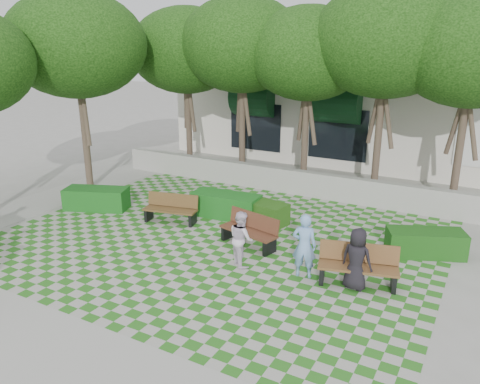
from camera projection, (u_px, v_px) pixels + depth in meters
The scene contains 17 objects.
ground at pixel (196, 254), 12.44m from camera, with size 90.00×90.00×0.00m, color gray.
lawn at pixel (216, 241), 13.27m from camera, with size 12.00×12.00×0.00m, color #2B721E.
sidewalk_south at pixel (51, 351), 8.52m from camera, with size 16.00×2.00×0.01m, color #9E9B93.
sidewalk_west at pixel (44, 201), 16.61m from camera, with size 2.00×12.00×0.01m, color #9E9B93.
retaining_wall at pixel (289, 181), 17.46m from camera, with size 15.00×0.36×0.90m, color #9E9B93.
bench_east at pixel (358, 266), 10.77m from camera, with size 1.90×1.05×0.95m.
bench_mid at pixel (250, 231), 12.86m from camera, with size 1.81×0.97×0.91m.
bench_west at pixel (171, 209), 14.57m from camera, with size 1.76×0.91×0.88m.
hedge_east at pixel (425, 243), 12.30m from camera, with size 1.96×0.78×0.69m, color #164612.
hedge_midright at pixel (258, 211), 14.68m from camera, with size 1.94×0.77×0.68m, color #1F4813.
hedge_midleft at pixel (226, 205), 15.04m from camera, with size 2.19×0.88×0.77m, color #16541A.
hedge_west at pixel (97, 199), 15.73m from camera, with size 2.08×0.83×0.73m, color #155119.
person_blue at pixel (304, 246), 11.03m from camera, with size 0.58×0.38×1.59m, color #7AA5DE.
person_dark at pixel (357, 259), 10.49m from camera, with size 0.71×0.47×1.46m, color black.
person_white at pixel (241, 238), 11.66m from camera, with size 0.69×0.54×1.42m, color silver.
tree_row at pixel (243, 48), 16.68m from camera, with size 17.70×13.40×7.41m.
building at pixel (372, 104), 22.96m from camera, with size 18.00×8.92×5.15m.
Camera 1 is at (6.54, -9.34, 5.35)m, focal length 35.00 mm.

